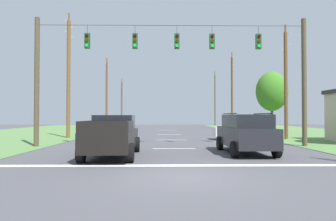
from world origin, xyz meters
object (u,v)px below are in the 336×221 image
at_px(pickup_truck, 113,136).
at_px(utility_pole_distant_right, 107,94).
at_px(utility_pole_near_left, 215,99).
at_px(overhead_signal_span, 172,73).
at_px(distant_car_crossing_white, 241,130).
at_px(suv_black, 245,133).
at_px(utility_pole_mid_right, 286,83).
at_px(utility_pole_distant_left, 122,102).
at_px(utility_pole_far_left, 68,76).
at_px(tree_roadside_far_right, 272,91).
at_px(utility_pole_far_right, 232,92).

relative_size(pickup_truck, utility_pole_distant_right, 0.53).
xyz_separation_m(utility_pole_near_left, utility_pole_distant_right, (-18.61, -17.97, -0.26)).
bearing_deg(overhead_signal_span, distant_car_crossing_white, 43.77).
xyz_separation_m(suv_black, utility_pole_distant_right, (-12.31, 27.39, 4.09)).
distance_m(overhead_signal_span, utility_pole_distant_right, 25.41).
distance_m(utility_pole_mid_right, utility_pole_distant_left, 40.28).
xyz_separation_m(overhead_signal_span, utility_pole_distant_left, (-8.99, 41.52, 0.11)).
relative_size(suv_black, utility_pole_far_left, 0.44).
bearing_deg(distant_car_crossing_white, overhead_signal_span, -136.23).
bearing_deg(tree_roadside_far_right, utility_pole_far_left, -159.36).
bearing_deg(utility_pole_mid_right, overhead_signal_span, -148.93).
bearing_deg(utility_pole_far_left, utility_pole_distant_right, 89.21).
xyz_separation_m(distant_car_crossing_white, utility_pole_distant_right, (-14.40, 18.39, 4.36)).
bearing_deg(tree_roadside_far_right, utility_pole_distant_left, 128.70).
distance_m(suv_black, utility_pole_far_right, 29.51).
distance_m(overhead_signal_span, distant_car_crossing_white, 8.82).
bearing_deg(pickup_truck, suv_black, 8.88).
bearing_deg(utility_pole_distant_right, distant_car_crossing_white, -51.93).
height_order(distant_car_crossing_white, utility_pole_distant_right, utility_pole_distant_right).
distance_m(utility_pole_distant_left, tree_roadside_far_right, 33.46).
height_order(overhead_signal_span, utility_pole_near_left, utility_pole_near_left).
distance_m(utility_pole_distant_right, utility_pole_distant_left, 17.64).
height_order(distant_car_crossing_white, utility_pole_far_right, utility_pole_far_right).
bearing_deg(utility_pole_near_left, utility_pole_far_right, -91.31).
height_order(pickup_truck, tree_roadside_far_right, tree_roadside_far_right).
height_order(distant_car_crossing_white, tree_roadside_far_right, tree_roadside_far_right).
bearing_deg(utility_pole_distant_left, utility_pole_distant_right, -88.94).
bearing_deg(suv_black, tree_roadside_far_right, 66.35).
relative_size(utility_pole_far_right, utility_pole_distant_right, 1.11).
relative_size(utility_pole_near_left, utility_pole_distant_right, 1.09).
bearing_deg(utility_pole_distant_left, utility_pole_far_left, -89.83).
distance_m(pickup_truck, utility_pole_distant_right, 29.29).
relative_size(overhead_signal_span, utility_pole_distant_right, 1.67).
height_order(distant_car_crossing_white, utility_pole_near_left, utility_pole_near_left).
bearing_deg(suv_black, utility_pole_distant_left, 105.68).
xyz_separation_m(overhead_signal_span, suv_black, (3.65, -3.50, -3.55)).
bearing_deg(pickup_truck, overhead_signal_span, 57.19).
height_order(overhead_signal_span, suv_black, overhead_signal_span).
height_order(utility_pole_mid_right, utility_pole_distant_left, utility_pole_distant_left).
height_order(suv_black, utility_pole_distant_left, utility_pole_distant_left).
bearing_deg(distant_car_crossing_white, utility_pole_mid_right, 4.10).
bearing_deg(utility_pole_distant_left, tree_roadside_far_right, -51.30).
height_order(utility_pole_far_left, tree_roadside_far_right, utility_pole_far_left).
xyz_separation_m(utility_pole_far_right, utility_pole_distant_right, (-18.22, -1.17, -0.40)).
height_order(distant_car_crossing_white, utility_pole_mid_right, utility_pole_mid_right).
bearing_deg(utility_pole_far_right, tree_roadside_far_right, -76.20).
bearing_deg(utility_pole_mid_right, utility_pole_distant_right, 135.21).
bearing_deg(utility_pole_far_left, utility_pole_mid_right, -5.54).
distance_m(utility_pole_far_left, utility_pole_distant_left, 33.96).
height_order(utility_pole_far_right, utility_pole_distant_right, utility_pole_far_right).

